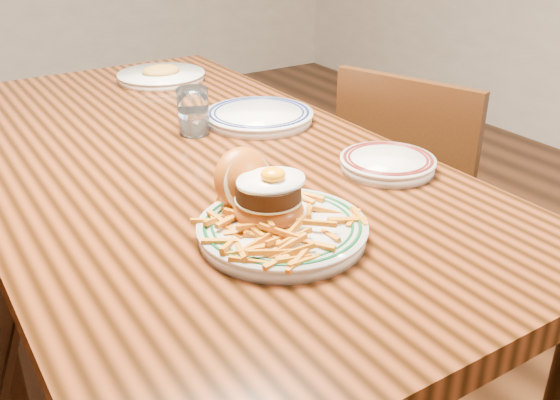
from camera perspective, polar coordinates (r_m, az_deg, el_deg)
table at (r=1.39m, az=-8.69°, el=1.00°), size 0.85×1.60×0.75m
chair_right at (r=1.81m, az=12.26°, el=-0.56°), size 0.50×0.50×0.85m
main_plate at (r=1.00m, az=-0.41°, el=-1.38°), size 0.27×0.29×0.13m
side_plate at (r=1.26m, az=9.81°, el=3.41°), size 0.19×0.19×0.03m
rear_plate at (r=1.52m, az=-1.93°, el=7.72°), size 0.26×0.26×0.03m
water_glass at (r=1.44m, az=-7.92°, el=7.79°), size 0.07×0.07×0.11m
far_plate at (r=1.91m, az=-10.80°, el=11.11°), size 0.26×0.26×0.05m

